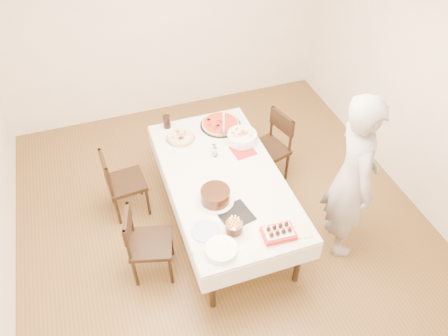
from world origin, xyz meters
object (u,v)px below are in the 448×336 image
object	(u,v)px
taper_candle	(224,124)
layer_cake	(215,196)
chair_left_savory	(126,182)
pasta_bowl	(242,137)
cola_glass	(167,122)
dining_table	(224,201)
strawberry_box	(279,233)
person	(352,178)
pizza_pepperoni	(220,124)
pizza_white	(181,138)
chair_left_dessert	(151,244)
birthday_cake	(234,225)
chair_right_savory	(267,150)

from	to	relation	value
taper_candle	layer_cake	world-z (taller)	taper_candle
chair_left_savory	pasta_bowl	world-z (taller)	chair_left_savory
chair_left_savory	cola_glass	bearing A→B (deg)	-149.95
dining_table	strawberry_box	distance (m)	0.99
pasta_bowl	layer_cake	world-z (taller)	layer_cake
dining_table	pasta_bowl	size ratio (longest dim) A/B	6.54
person	cola_glass	xyz separation A→B (m)	(-1.45, 1.60, -0.12)
pizza_pepperoni	taper_candle	world-z (taller)	taper_candle
dining_table	pizza_white	bearing A→B (deg)	110.41
chair_left_dessert	taper_candle	bearing A→B (deg)	-123.41
chair_left_dessert	pizza_white	xyz separation A→B (m)	(0.60, 1.07, 0.34)
pasta_bowl	strawberry_box	xyz separation A→B (m)	(-0.15, -1.33, -0.02)
person	pizza_pepperoni	distance (m)	1.67
taper_candle	birthday_cake	xyz separation A→B (m)	(-0.35, -1.32, -0.07)
chair_right_savory	chair_left_dessert	world-z (taller)	chair_right_savory
pizza_white	person	bearing A→B (deg)	-44.48
layer_cake	person	bearing A→B (deg)	-14.15
pasta_bowl	pizza_pepperoni	bearing A→B (deg)	110.72
chair_left_dessert	chair_left_savory	bearing A→B (deg)	-69.80
cola_glass	dining_table	bearing A→B (deg)	-70.03
chair_left_savory	pizza_white	size ratio (longest dim) A/B	2.66
dining_table	birthday_cake	size ratio (longest dim) A/B	13.49
chair_left_savory	birthday_cake	xyz separation A→B (m)	(0.82, -1.26, 0.41)
cola_glass	birthday_cake	xyz separation A→B (m)	(0.21, -1.68, 0.01)
pizza_white	pasta_bowl	distance (m)	0.69
chair_right_savory	strawberry_box	bearing A→B (deg)	-126.15
chair_right_savory	chair_left_savory	bearing A→B (deg)	162.80
birthday_cake	strawberry_box	distance (m)	0.41
taper_candle	chair_left_dessert	bearing A→B (deg)	-138.18
chair_right_savory	pasta_bowl	world-z (taller)	chair_right_savory
taper_candle	dining_table	bearing A→B (deg)	-108.76
strawberry_box	person	bearing A→B (deg)	16.52
chair_right_savory	taper_candle	xyz separation A→B (m)	(-0.52, 0.09, 0.46)
chair_left_savory	pizza_white	world-z (taller)	chair_left_savory
pasta_bowl	taper_candle	world-z (taller)	taper_candle
pizza_white	pizza_pepperoni	xyz separation A→B (m)	(0.50, 0.09, 0.00)
pizza_pepperoni	birthday_cake	bearing A→B (deg)	-104.15
taper_candle	chair_right_savory	bearing A→B (deg)	-9.38
chair_left_dessert	pizza_white	world-z (taller)	chair_left_dessert
birthday_cake	pasta_bowl	bearing A→B (deg)	66.03
chair_left_savory	person	xyz separation A→B (m)	(2.05, -1.18, 0.52)
dining_table	cola_glass	bearing A→B (deg)	109.97
dining_table	chair_left_savory	xyz separation A→B (m)	(-0.96, 0.57, 0.06)
pizza_white	taper_candle	xyz separation A→B (m)	(0.48, -0.10, 0.14)
chair_left_savory	strawberry_box	size ratio (longest dim) A/B	2.95
taper_candle	cola_glass	bearing A→B (deg)	147.38
chair_left_dessert	layer_cake	xyz separation A→B (m)	(0.68, 0.06, 0.39)
chair_right_savory	taper_candle	distance (m)	0.70
dining_table	person	bearing A→B (deg)	-29.37
taper_candle	cola_glass	xyz separation A→B (m)	(-0.57, 0.36, -0.08)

